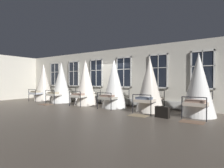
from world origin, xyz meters
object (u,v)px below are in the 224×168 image
at_px(cot_third, 86,83).
at_px(cot_fifth, 150,85).
at_px(cot_first, 44,83).
at_px(cot_fourth, 114,84).
at_px(suitcase_dark, 162,112).
at_px(cot_second, 61,83).
at_px(cot_sixth, 198,85).

distance_m(cot_third, cot_fifth, 4.10).
xyz_separation_m(cot_first, cot_fourth, (6.21, 0.00, -0.02)).
height_order(cot_first, cot_fifth, cot_first).
bearing_deg(suitcase_dark, cot_fifth, 140.81).
height_order(cot_second, cot_fourth, cot_second).
xyz_separation_m(cot_fourth, cot_fifth, (2.06, -0.06, -0.02)).
distance_m(cot_fourth, cot_sixth, 4.17).
xyz_separation_m(cot_fifth, cot_sixth, (2.11, 0.03, 0.01)).
distance_m(cot_second, suitcase_dark, 7.42).
relative_size(cot_first, cot_second, 0.99).
bearing_deg(cot_third, cot_fourth, -90.53).
height_order(cot_second, cot_sixth, cot_second).
distance_m(cot_fifth, cot_sixth, 2.11).
height_order(cot_first, cot_fourth, cot_first).
relative_size(cot_third, cot_fourth, 1.03).
bearing_deg(cot_third, suitcase_dark, -103.88).
bearing_deg(cot_second, cot_third, -89.96).
xyz_separation_m(cot_fourth, suitcase_dark, (3.05, -1.16, -1.06)).
bearing_deg(cot_first, cot_second, -90.42).
bearing_deg(cot_fifth, suitcase_dark, -138.93).
distance_m(cot_first, cot_sixth, 10.38).
height_order(cot_first, cot_second, cot_second).
xyz_separation_m(cot_first, cot_second, (2.00, -0.05, 0.02)).
bearing_deg(cot_sixth, suitcase_dark, 135.99).
bearing_deg(cot_sixth, cot_third, 90.70).
bearing_deg(suitcase_dark, cot_second, -179.85).
distance_m(cot_second, cot_fourth, 4.21).
bearing_deg(cot_sixth, cot_fifth, 91.49).
height_order(cot_second, suitcase_dark, cot_second).
relative_size(cot_fourth, cot_sixth, 1.01).
distance_m(cot_third, cot_fourth, 2.04).
bearing_deg(cot_fourth, cot_third, 90.39).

